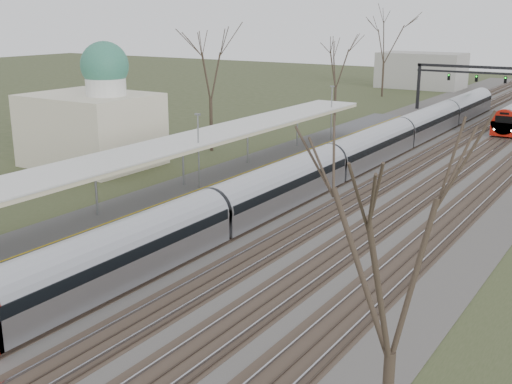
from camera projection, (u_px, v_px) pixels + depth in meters
track_bed at (417, 158)px, 56.44m from camera, size 24.00×160.00×0.22m
platform at (214, 181)px, 46.94m from camera, size 3.50×69.00×1.00m
canopy at (173, 146)px, 42.35m from camera, size 4.10×50.00×3.11m
dome_building at (93, 122)px, 53.04m from camera, size 10.00×8.00×10.30m
signal_gantry at (500, 76)px, 79.49m from camera, size 21.00×0.59×6.08m
tree_west_far at (210, 64)px, 57.57m from camera, size 5.50×5.50×11.33m
tree_east_near at (396, 260)px, 15.61m from camera, size 4.50×4.50×9.27m
train_near at (369, 148)px, 53.95m from camera, size 2.62×75.21×3.05m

